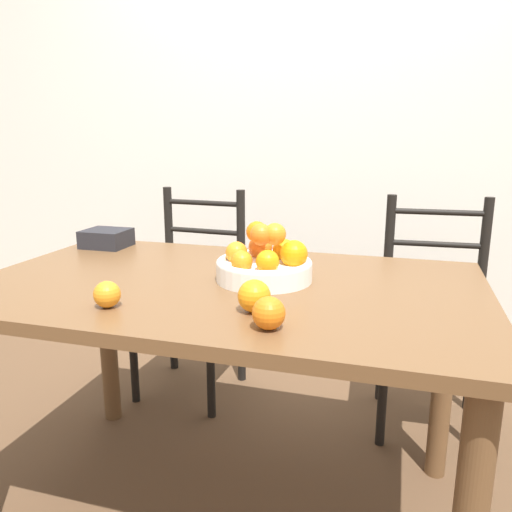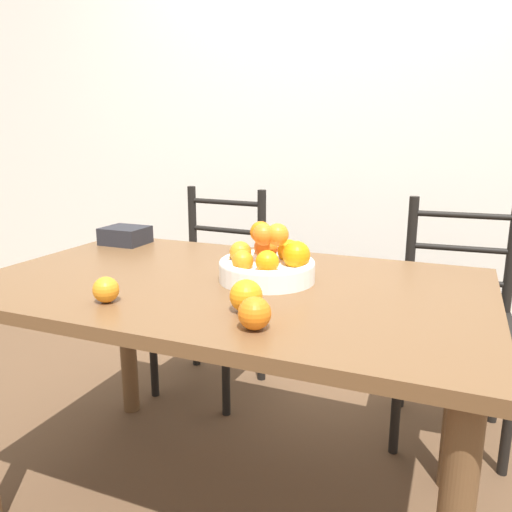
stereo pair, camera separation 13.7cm
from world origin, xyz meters
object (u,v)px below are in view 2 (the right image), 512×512
Objects in this scene: orange_loose_0 at (246,296)px; chair_right at (455,324)px; orange_loose_1 at (255,313)px; orange_loose_2 at (106,290)px; chair_left at (213,293)px; fruit_bowl at (268,262)px; book_stack at (125,235)px.

orange_loose_0 is 1.11m from chair_right.
orange_loose_1 is at bearing -57.31° from orange_loose_0.
orange_loose_0 reaches higher than orange_loose_2.
orange_loose_2 is 1.09m from chair_left.
orange_loose_2 is (-0.42, 0.03, -0.00)m from orange_loose_1.
orange_loose_0 is at bearing -80.06° from fruit_bowl.
chair_right is (0.48, 0.94, -0.34)m from orange_loose_0.
orange_loose_1 is 0.08× the size of chair_left.
orange_loose_2 is 0.41× the size of book_stack.
chair_right is at bearing 3.37° from chair_left.
fruit_bowl reaches higher than orange_loose_2.
orange_loose_0 is 0.37m from orange_loose_2.
chair_left and chair_right have the same top height.
orange_loose_2 is at bearing -168.94° from orange_loose_0.
orange_loose_1 is at bearing -114.96° from chair_right.
chair_right is (0.42, 1.04, -0.34)m from orange_loose_1.
chair_left reaches higher than orange_loose_0.
fruit_bowl is 4.20× the size of orange_loose_2.
chair_left reaches higher than fruit_bowl.
fruit_bowl is 1.71× the size of book_stack.
orange_loose_0 is at bearing 122.69° from orange_loose_1.
orange_loose_2 is 0.72m from book_stack.
fruit_bowl is 0.46m from orange_loose_2.
orange_loose_2 is at bearing -57.23° from book_stack.
chair_right is (0.53, 0.67, -0.36)m from fruit_bowl.
fruit_bowl is 3.78× the size of orange_loose_1.
orange_loose_1 reaches higher than book_stack.
chair_left is at bearing 67.27° from book_stack.
book_stack is at bearing 122.77° from orange_loose_2.
book_stack is at bearing 142.03° from orange_loose_1.
orange_loose_1 is 1.11× the size of orange_loose_2.
book_stack is (-0.17, -0.40, 0.34)m from chair_left.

